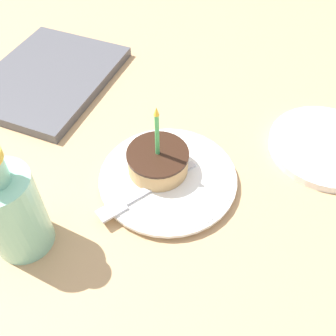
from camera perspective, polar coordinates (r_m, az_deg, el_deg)
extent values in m
cube|color=tan|center=(0.68, -0.27, -1.84)|extent=(2.40, 2.40, 0.04)
cylinder|color=white|center=(0.65, 0.00, -1.58)|extent=(0.22, 0.22, 0.02)
cylinder|color=white|center=(0.64, 0.00, -1.40)|extent=(0.23, 0.23, 0.01)
cylinder|color=tan|center=(0.64, -1.47, 0.87)|extent=(0.10, 0.10, 0.03)
cylinder|color=black|center=(0.62, -1.51, 2.05)|extent=(0.10, 0.10, 0.00)
cylinder|color=#4CBF66|center=(0.59, -1.59, 4.82)|extent=(0.01, 0.01, 0.08)
cone|color=yellow|center=(0.56, -1.69, 8.23)|extent=(0.01, 0.01, 0.01)
cube|color=silver|center=(0.63, -1.09, -2.12)|extent=(0.12, 0.08, 0.00)
cube|color=silver|center=(0.60, -8.16, -6.08)|extent=(0.05, 0.04, 0.00)
cylinder|color=#8CD1B2|center=(0.57, -21.61, -6.11)|extent=(0.08, 0.08, 0.14)
cylinder|color=white|center=(0.75, 21.98, 2.92)|extent=(0.20, 0.20, 0.01)
cube|color=#4C4C51|center=(0.88, -17.01, 12.48)|extent=(0.31, 0.24, 0.02)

